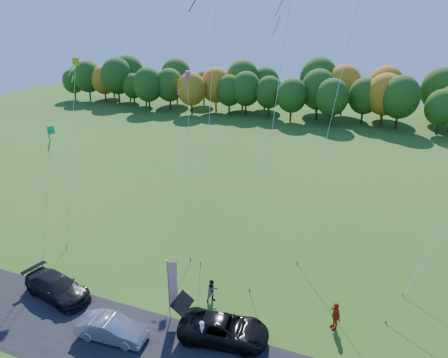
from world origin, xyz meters
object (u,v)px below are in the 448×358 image
(silver_sedan, at_px, (112,329))
(person_east, at_px, (335,316))
(black_suv, at_px, (224,329))
(feather_flag, at_px, (172,284))

(silver_sedan, relative_size, person_east, 2.30)
(black_suv, xyz_separation_m, feather_flag, (-3.54, 0.41, 1.94))
(black_suv, height_order, feather_flag, feather_flag)
(feather_flag, bearing_deg, person_east, 16.89)
(black_suv, relative_size, silver_sedan, 1.25)
(black_suv, distance_m, silver_sedan, 6.60)
(silver_sedan, distance_m, person_east, 13.39)
(person_east, height_order, feather_flag, feather_flag)
(feather_flag, bearing_deg, silver_sedan, -133.85)
(silver_sedan, height_order, person_east, person_east)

